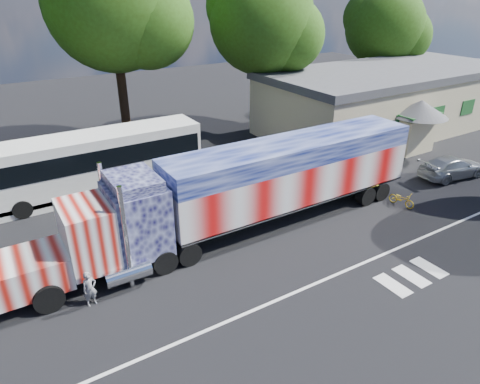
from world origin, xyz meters
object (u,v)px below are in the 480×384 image
coach_bus (99,162)px  tree_n_mid (115,4)px  bicycle (402,199)px  parked_car (452,167)px  tree_ne_a (264,22)px  tree_far_ne (386,27)px  woman (90,289)px  semi_truck (249,187)px

coach_bus → tree_n_mid: tree_n_mid is taller
coach_bus → bicycle: size_ratio=7.92×
coach_bus → parked_car: 22.63m
tree_ne_a → parked_car: bearing=-73.3°
bicycle → tree_far_ne: bearing=36.2°
coach_bus → parked_car: coach_bus is taller
coach_bus → tree_far_ne: 33.22m
parked_car → tree_ne_a: bearing=24.1°
parked_car → tree_ne_a: 18.09m
parked_car → tree_far_ne: (11.72, 17.07, 6.96)m
woman → tree_far_ne: bearing=17.5°
tree_ne_a → semi_truck: bearing=-126.4°
semi_truck → parked_car: size_ratio=4.57×
tree_n_mid → semi_truck: bearing=-87.3°
tree_n_mid → tree_far_ne: bearing=-1.3°
semi_truck → woman: size_ratio=14.53×
parked_car → tree_n_mid: 25.65m
semi_truck → woman: 8.77m
coach_bus → tree_n_mid: size_ratio=0.82×
coach_bus → woman: (-3.32, -10.41, -1.13)m
woman → tree_n_mid: size_ratio=0.10×
semi_truck → parked_car: 15.25m
parked_car → coach_bus: bearing=70.9°
semi_truck → tree_ne_a: bearing=53.6°
coach_bus → tree_ne_a: tree_ne_a is taller
bicycle → tree_ne_a: size_ratio=0.12×
semi_truck → tree_far_ne: bearing=30.5°
parked_car → tree_far_ne: tree_far_ne is taller
semi_truck → tree_far_ne: size_ratio=1.87×
tree_far_ne → tree_n_mid: 27.72m
woman → tree_far_ne: (35.28, 17.41, 6.91)m
coach_bus → tree_far_ne: (31.96, 7.00, 5.78)m
tree_far_ne → semi_truck: bearing=-149.5°
bicycle → tree_n_mid: (-9.68, 18.77, 9.91)m
bicycle → tree_ne_a: bearing=75.4°
parked_car → tree_n_mid: (-15.87, 17.70, 9.63)m
woman → tree_n_mid: bearing=58.1°
semi_truck → tree_far_ne: (26.82, 15.77, 5.26)m
woman → tree_far_ne: 39.94m
tree_far_ne → parked_car: bearing=-124.5°
semi_truck → woman: semi_truck is taller
tree_n_mid → tree_ne_a: size_ratio=1.15×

